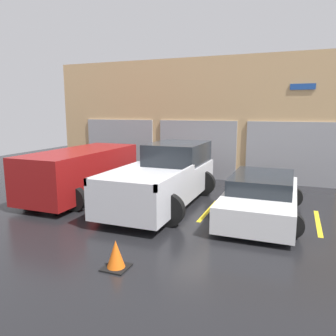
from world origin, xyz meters
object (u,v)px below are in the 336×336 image
at_px(pickup_truck, 166,177).
at_px(sedan_side, 82,171).
at_px(sedan_white, 261,197).
at_px(traffic_cone, 116,256).

relative_size(pickup_truck, sedan_side, 1.14).
relative_size(sedan_white, sedan_side, 0.93).
bearing_deg(pickup_truck, sedan_side, -173.79).
distance_m(pickup_truck, sedan_side, 2.98).
bearing_deg(sedan_side, pickup_truck, 6.21).
bearing_deg(traffic_cone, sedan_white, 61.99).
bearing_deg(pickup_truck, traffic_cone, -80.41).
distance_m(sedan_side, traffic_cone, 5.59).
bearing_deg(pickup_truck, sedan_white, -5.84).
distance_m(sedan_white, traffic_cone, 4.71).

